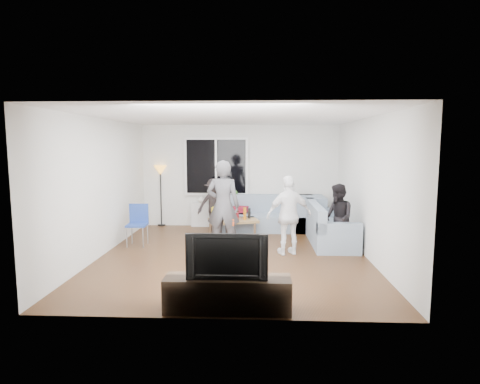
{
  "coord_description": "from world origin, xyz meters",
  "views": [
    {
      "loc": [
        0.46,
        -7.29,
        2.11
      ],
      "look_at": [
        0.1,
        0.6,
        1.15
      ],
      "focal_mm": 29.46,
      "sensor_mm": 36.0,
      "label": 1
    }
  ],
  "objects_px": {
    "television": "(227,255)",
    "spectator_back": "(214,204)",
    "coffee_table": "(233,228)",
    "player_right": "(289,215)",
    "floor_lamp": "(161,196)",
    "spectator_right": "(338,218)",
    "tv_console": "(228,294)",
    "side_chair": "(137,225)",
    "sofa_back_section": "(267,213)",
    "player_left": "(223,206)",
    "sofa_right_section": "(330,223)"
  },
  "relations": [
    {
      "from": "spectator_back",
      "to": "spectator_right",
      "type": "bearing_deg",
      "value": -53.0
    },
    {
      "from": "sofa_right_section",
      "to": "television",
      "type": "xyz_separation_m",
      "value": [
        -1.94,
        -3.57,
        0.31
      ]
    },
    {
      "from": "player_right",
      "to": "spectator_right",
      "type": "relative_size",
      "value": 1.13
    },
    {
      "from": "tv_console",
      "to": "floor_lamp",
      "type": "bearing_deg",
      "value": 112.22
    },
    {
      "from": "spectator_right",
      "to": "television",
      "type": "xyz_separation_m",
      "value": [
        -1.94,
        -2.83,
        0.06
      ]
    },
    {
      "from": "sofa_right_section",
      "to": "coffee_table",
      "type": "bearing_deg",
      "value": 76.43
    },
    {
      "from": "sofa_back_section",
      "to": "player_right",
      "type": "bearing_deg",
      "value": -80.18
    },
    {
      "from": "side_chair",
      "to": "player_right",
      "type": "height_order",
      "value": "player_right"
    },
    {
      "from": "sofa_back_section",
      "to": "player_right",
      "type": "relative_size",
      "value": 1.51
    },
    {
      "from": "player_right",
      "to": "coffee_table",
      "type": "bearing_deg",
      "value": -67.46
    },
    {
      "from": "sofa_back_section",
      "to": "player_left",
      "type": "height_order",
      "value": "player_left"
    },
    {
      "from": "coffee_table",
      "to": "player_right",
      "type": "relative_size",
      "value": 0.72
    },
    {
      "from": "side_chair",
      "to": "floor_lamp",
      "type": "distance_m",
      "value": 2.1
    },
    {
      "from": "player_left",
      "to": "sofa_right_section",
      "type": "bearing_deg",
      "value": -156.28
    },
    {
      "from": "sofa_right_section",
      "to": "tv_console",
      "type": "relative_size",
      "value": 1.25
    },
    {
      "from": "spectator_back",
      "to": "television",
      "type": "bearing_deg",
      "value": -97.91
    },
    {
      "from": "spectator_right",
      "to": "coffee_table",
      "type": "bearing_deg",
      "value": -132.72
    },
    {
      "from": "coffee_table",
      "to": "player_left",
      "type": "distance_m",
      "value": 1.42
    },
    {
      "from": "floor_lamp",
      "to": "spectator_back",
      "type": "height_order",
      "value": "floor_lamp"
    },
    {
      "from": "sofa_back_section",
      "to": "player_right",
      "type": "distance_m",
      "value": 2.18
    },
    {
      "from": "spectator_right",
      "to": "floor_lamp",
      "type": "bearing_deg",
      "value": -132.61
    },
    {
      "from": "television",
      "to": "player_left",
      "type": "bearing_deg",
      "value": 96.08
    },
    {
      "from": "player_right",
      "to": "floor_lamp",
      "type": "bearing_deg",
      "value": -56.14
    },
    {
      "from": "sofa_back_section",
      "to": "spectator_right",
      "type": "bearing_deg",
      "value": -55.69
    },
    {
      "from": "spectator_right",
      "to": "tv_console",
      "type": "relative_size",
      "value": 0.84
    },
    {
      "from": "television",
      "to": "spectator_back",
      "type": "bearing_deg",
      "value": 98.33
    },
    {
      "from": "player_right",
      "to": "television",
      "type": "distance_m",
      "value": 2.83
    },
    {
      "from": "coffee_table",
      "to": "spectator_back",
      "type": "relative_size",
      "value": 0.86
    },
    {
      "from": "spectator_back",
      "to": "tv_console",
      "type": "relative_size",
      "value": 0.8
    },
    {
      "from": "side_chair",
      "to": "player_right",
      "type": "distance_m",
      "value": 3.17
    },
    {
      "from": "spectator_right",
      "to": "spectator_back",
      "type": "distance_m",
      "value": 3.3
    },
    {
      "from": "sofa_back_section",
      "to": "side_chair",
      "type": "bearing_deg",
      "value": -149.44
    },
    {
      "from": "coffee_table",
      "to": "side_chair",
      "type": "height_order",
      "value": "side_chair"
    },
    {
      "from": "sofa_right_section",
      "to": "player_left",
      "type": "distance_m",
      "value": 2.4
    },
    {
      "from": "player_left",
      "to": "spectator_back",
      "type": "distance_m",
      "value": 2.01
    },
    {
      "from": "floor_lamp",
      "to": "player_right",
      "type": "bearing_deg",
      "value": -39.51
    },
    {
      "from": "spectator_back",
      "to": "tv_console",
      "type": "bearing_deg",
      "value": -97.91
    },
    {
      "from": "sofa_right_section",
      "to": "spectator_back",
      "type": "height_order",
      "value": "spectator_back"
    },
    {
      "from": "coffee_table",
      "to": "sofa_right_section",
      "type": "bearing_deg",
      "value": -13.57
    },
    {
      "from": "tv_console",
      "to": "side_chair",
      "type": "bearing_deg",
      "value": 124.08
    },
    {
      "from": "player_left",
      "to": "spectator_right",
      "type": "xyz_separation_m",
      "value": [
        2.24,
        -0.02,
        -0.23
      ]
    },
    {
      "from": "sofa_back_section",
      "to": "coffee_table",
      "type": "relative_size",
      "value": 2.09
    },
    {
      "from": "spectator_right",
      "to": "tv_console",
      "type": "distance_m",
      "value": 3.46
    },
    {
      "from": "player_right",
      "to": "tv_console",
      "type": "distance_m",
      "value": 2.88
    },
    {
      "from": "spectator_right",
      "to": "television",
      "type": "bearing_deg",
      "value": -46.64
    },
    {
      "from": "sofa_back_section",
      "to": "coffee_table",
      "type": "xyz_separation_m",
      "value": [
        -0.79,
        -0.69,
        -0.22
      ]
    },
    {
      "from": "tv_console",
      "to": "television",
      "type": "height_order",
      "value": "television"
    },
    {
      "from": "sofa_back_section",
      "to": "spectator_back",
      "type": "height_order",
      "value": "spectator_back"
    },
    {
      "from": "sofa_right_section",
      "to": "spectator_back",
      "type": "relative_size",
      "value": 1.57
    },
    {
      "from": "sofa_right_section",
      "to": "coffee_table",
      "type": "height_order",
      "value": "sofa_right_section"
    }
  ]
}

